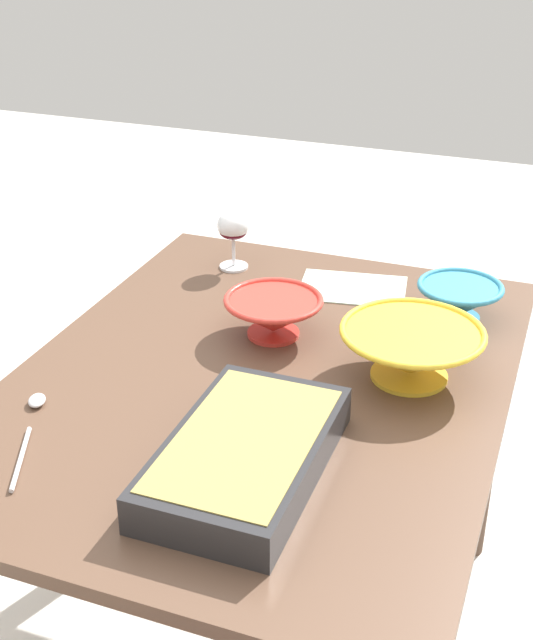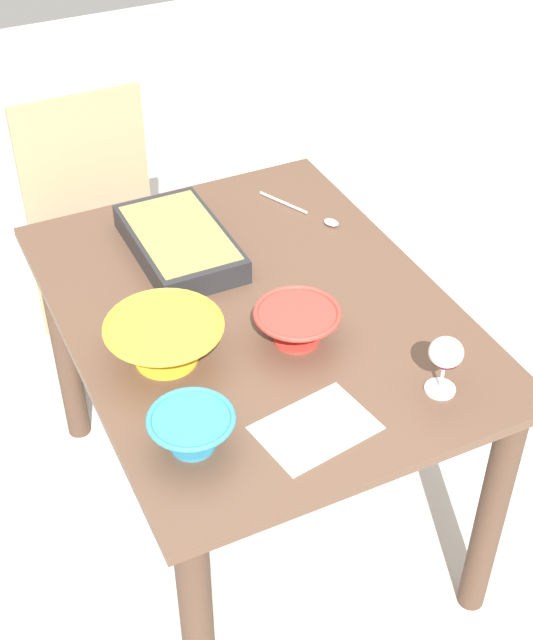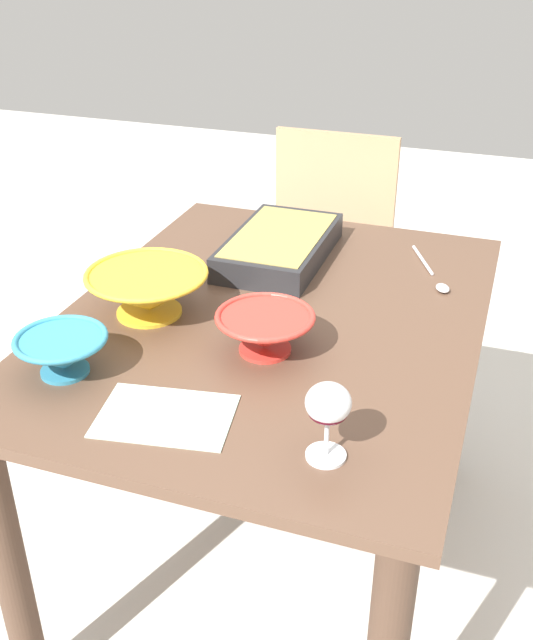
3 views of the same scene
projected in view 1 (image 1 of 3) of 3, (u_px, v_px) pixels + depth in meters
The scene contains 8 objects.
dining_table at pixel (263, 436), 1.69m from camera, with size 1.18×0.89×0.75m.
wine_glass at pixel (233, 229), 2.02m from camera, with size 0.07×0.07×0.14m.
casserole_dish at pixel (246, 453), 1.35m from camera, with size 0.40×0.23×0.07m.
mixing_bowl at pixel (273, 314), 1.74m from camera, with size 0.20×0.20×0.08m.
small_bowl at pixel (459, 299), 1.81m from camera, with size 0.18×0.18×0.08m.
serving_bowl at pixel (411, 351), 1.59m from camera, with size 0.27×0.27×0.10m.
serving_spoon at pixel (31, 420), 1.48m from camera, with size 0.25×0.13×0.01m.
napkin at pixel (353, 288), 1.96m from camera, with size 0.17×0.24×0.00m, color #B2CCB7.
Camera 1 is at (-1.31, -0.50, 1.59)m, focal length 48.94 mm.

